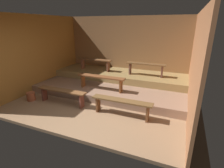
{
  "coord_description": "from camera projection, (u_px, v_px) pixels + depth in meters",
  "views": [
    {
      "loc": [
        2.29,
        -2.96,
        2.3
      ],
      "look_at": [
        0.23,
        1.99,
        0.45
      ],
      "focal_mm": 27.77,
      "sensor_mm": 36.0,
      "label": 1
    }
  ],
  "objects": [
    {
      "name": "pail_floor",
      "position": [
        31.0,
        96.0,
        5.49
      ],
      "size": [
        0.26,
        0.26,
        0.26
      ],
      "primitive_type": "cylinder",
      "color": "#9E4C2D",
      "rests_on": "ground"
    },
    {
      "name": "platform_lower",
      "position": [
        113.0,
        86.0,
        6.45
      ],
      "size": [
        5.1,
        2.79,
        0.25
      ],
      "primitive_type": "cube",
      "color": "#916E58",
      "rests_on": "ground"
    },
    {
      "name": "wall_back",
      "position": [
        126.0,
        49.0,
        7.31
      ],
      "size": [
        5.9,
        0.06,
        2.63
      ],
      "primitive_type": "cube",
      "color": "olive",
      "rests_on": "ground"
    },
    {
      "name": "bench_middle_right",
      "position": [
        146.0,
        66.0,
        6.33
      ],
      "size": [
        1.42,
        0.25,
        0.46
      ],
      "color": "brown",
      "rests_on": "platform_middle"
    },
    {
      "name": "platform_middle",
      "position": [
        119.0,
        75.0,
        6.94
      ],
      "size": [
        5.1,
        1.49,
        0.25
      ],
      "primitive_type": "cube",
      "color": "olive",
      "rests_on": "platform_lower"
    },
    {
      "name": "ground",
      "position": [
        106.0,
        96.0,
        5.95
      ],
      "size": [
        5.9,
        4.87,
        0.08
      ],
      "primitive_type": "cube",
      "color": "#906F50"
    },
    {
      "name": "bench_middle_left",
      "position": [
        95.0,
        62.0,
        7.09
      ],
      "size": [
        1.42,
        0.25,
        0.46
      ],
      "color": "brown",
      "rests_on": "platform_middle"
    },
    {
      "name": "bench_floor_left",
      "position": [
        62.0,
        93.0,
        5.18
      ],
      "size": [
        1.61,
        0.25,
        0.46
      ],
      "color": "brown",
      "rests_on": "ground"
    },
    {
      "name": "wall_right",
      "position": [
        195.0,
        64.0,
        4.57
      ],
      "size": [
        0.06,
        4.87,
        2.63
      ],
      "primitive_type": "cube",
      "color": "#995F3B",
      "rests_on": "ground"
    },
    {
      "name": "bench_floor_right",
      "position": [
        122.0,
        103.0,
        4.49
      ],
      "size": [
        1.61,
        0.25,
        0.46
      ],
      "color": "brown",
      "rests_on": "ground"
    },
    {
      "name": "wall_left",
      "position": [
        43.0,
        52.0,
        6.44
      ],
      "size": [
        0.06,
        4.87,
        2.63
      ],
      "primitive_type": "cube",
      "color": "olive",
      "rests_on": "ground"
    },
    {
      "name": "bench_lower_center",
      "position": [
        101.0,
        79.0,
        5.65
      ],
      "size": [
        1.62,
        0.25,
        0.46
      ],
      "color": "brown",
      "rests_on": "platform_lower"
    }
  ]
}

